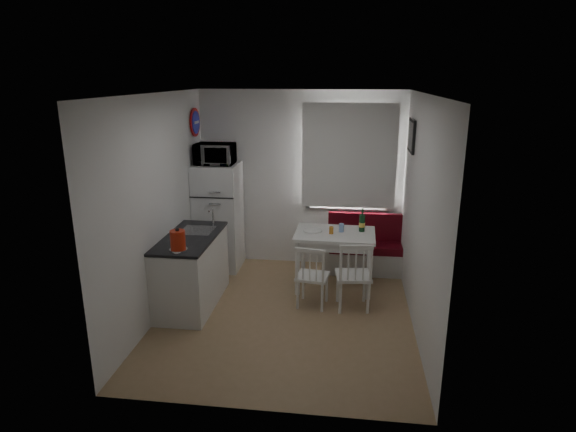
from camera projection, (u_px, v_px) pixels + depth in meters
name	position (u px, v px, depth m)	size (l,w,h in m)	color
floor	(285.00, 315.00, 5.83)	(3.00, 3.50, 0.02)	#977950
ceiling	(285.00, 94.00, 5.10)	(3.00, 3.50, 0.02)	white
wall_back	(301.00, 180.00, 7.13)	(3.00, 0.02, 2.60)	white
wall_front	(256.00, 271.00, 3.80)	(3.00, 0.02, 2.60)	white
wall_left	(159.00, 207.00, 5.64)	(0.02, 3.50, 2.60)	white
wall_right	(420.00, 216.00, 5.28)	(0.02, 3.50, 2.60)	white
window	(349.00, 159.00, 6.92)	(1.22, 0.06, 1.47)	white
curtain	(349.00, 157.00, 6.84)	(1.35, 0.02, 1.50)	white
kitchen_counter	(192.00, 270.00, 5.99)	(0.62, 1.32, 1.16)	white
wall_sign	(196.00, 122.00, 6.78)	(0.40, 0.40, 0.03)	#1B23A5
picture_frame	(411.00, 136.00, 6.12)	(0.04, 0.52, 0.42)	black
bench	(366.00, 253.00, 7.06)	(1.18, 0.45, 0.85)	white
dining_table	(335.00, 239.00, 6.39)	(1.07, 0.76, 0.79)	white
chair_left	(312.00, 271.00, 5.85)	(0.43, 0.41, 0.44)	white
chair_right	(354.00, 269.00, 5.77)	(0.46, 0.45, 0.48)	white
fridge	(219.00, 217.00, 7.08)	(0.63, 0.63, 1.57)	white
microwave	(215.00, 154.00, 6.77)	(0.54, 0.37, 0.30)	white
kettle	(178.00, 240.00, 5.31)	(0.20, 0.20, 0.27)	red
wine_bottle	(362.00, 220.00, 6.37)	(0.08, 0.08, 0.32)	#133D1E
drinking_glass_orange	(331.00, 230.00, 6.31)	(0.06, 0.06, 0.09)	orange
drinking_glass_blue	(341.00, 228.00, 6.39)	(0.07, 0.07, 0.11)	#82A4DD
plate	(313.00, 231.00, 6.42)	(0.25, 0.25, 0.02)	white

